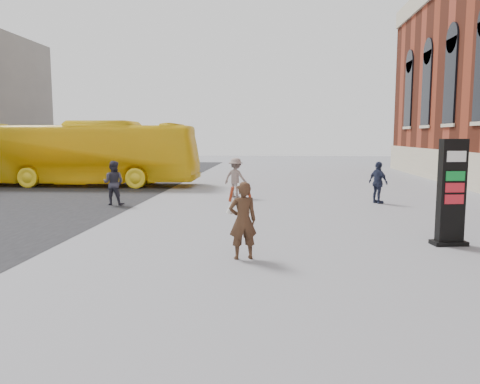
# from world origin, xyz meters

# --- Properties ---
(ground) EXTENTS (100.00, 100.00, 0.00)m
(ground) POSITION_xyz_m (0.00, 0.00, 0.00)
(ground) COLOR #9E9EA3
(info_pylon) EXTENTS (0.86, 0.52, 2.53)m
(info_pylon) POSITION_xyz_m (4.33, 0.96, 1.26)
(info_pylon) COLOR black
(info_pylon) RESTS_ON ground
(woman) EXTENTS (0.74, 0.71, 1.65)m
(woman) POSITION_xyz_m (-0.49, -0.67, 0.84)
(woman) COLOR #44291B
(woman) RESTS_ON ground
(bus) EXTENTS (12.02, 2.97, 3.34)m
(bus) POSITION_xyz_m (-9.87, 13.31, 1.67)
(bus) COLOR yellow
(bus) RESTS_ON road
(pedestrian_a) EXTENTS (0.84, 0.67, 1.66)m
(pedestrian_a) POSITION_xyz_m (-5.90, 6.71, 0.83)
(pedestrian_a) COLOR #302E3B
(pedestrian_a) RESTS_ON ground
(pedestrian_b) EXTENTS (1.23, 1.01, 1.66)m
(pedestrian_b) POSITION_xyz_m (-1.50, 9.24, 0.83)
(pedestrian_b) COLOR gray
(pedestrian_b) RESTS_ON ground
(pedestrian_c) EXTENTS (0.83, 1.01, 1.61)m
(pedestrian_c) POSITION_xyz_m (4.12, 7.88, 0.81)
(pedestrian_c) COLOR #272E48
(pedestrian_c) RESTS_ON ground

